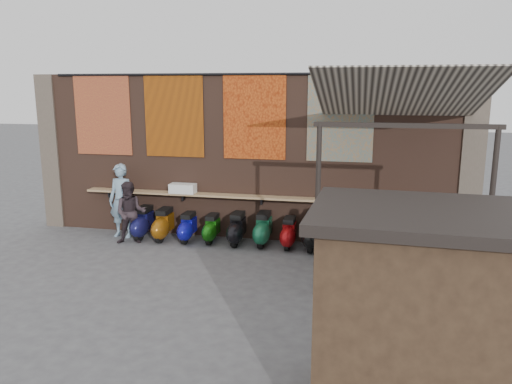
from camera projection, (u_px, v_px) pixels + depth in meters
ground at (214, 274)px, 10.03m from camera, size 70.00×70.00×0.00m
brick_wall at (244, 157)px, 12.19m from camera, size 10.00×0.40×4.00m
pier_left at (54, 152)px, 13.26m from camera, size 0.50×0.50×4.00m
pier_right at (471, 164)px, 11.13m from camera, size 0.50×0.50×4.00m
eating_counter at (241, 196)px, 12.03m from camera, size 8.00×0.32×0.05m
shelf_box at (183, 188)px, 12.27m from camera, size 0.64×0.31×0.23m
tapestry_redgold at (103, 115)px, 12.51m from camera, size 1.50×0.02×2.00m
tapestry_sun at (174, 116)px, 12.12m from camera, size 1.50×0.02×2.00m
tapestry_orange at (254, 117)px, 11.71m from camera, size 1.50×0.02×2.00m
tapestry_multi at (340, 118)px, 11.30m from camera, size 1.50×0.02×2.00m
hang_rail at (242, 74)px, 11.56m from camera, size 9.50×0.06×0.06m
scooter_stool_0 at (143, 223)px, 12.35m from camera, size 0.37×0.82×0.78m
scooter_stool_1 at (164, 225)px, 12.20m from camera, size 0.36×0.81×0.77m
scooter_stool_2 at (188, 228)px, 12.09m from camera, size 0.33×0.73×0.69m
scooter_stool_3 at (212, 229)px, 12.03m from camera, size 0.32×0.71×0.67m
scooter_stool_4 at (237, 229)px, 11.86m from camera, size 0.36×0.79×0.75m
scooter_stool_5 at (263, 229)px, 11.78m from camera, size 0.37×0.82×0.78m
scooter_stool_6 at (289, 233)px, 11.61m from camera, size 0.33×0.74×0.71m
scooter_stool_7 at (312, 232)px, 11.49m from camera, size 0.40×0.88×0.84m
scooter_stool_8 at (337, 235)px, 11.35m from camera, size 0.37×0.83×0.79m
scooter_stool_9 at (364, 236)px, 11.23m from camera, size 0.39×0.86×0.82m
scooter_stool_10 at (392, 239)px, 11.17m from camera, size 0.33×0.73×0.70m
diner_left at (122, 201)px, 12.36m from camera, size 0.70×0.48×1.85m
diner_right at (131, 213)px, 11.86m from camera, size 0.86×0.75×1.51m
shopper_navy at (344, 239)px, 9.53m from camera, size 1.07×0.72×1.69m
shopper_grey at (429, 245)px, 8.94m from camera, size 1.35×1.15×1.82m
shopper_tan at (364, 239)px, 9.47m from camera, size 1.00×0.89×1.73m
market_stall at (419, 322)px, 5.49m from camera, size 2.21×1.70×2.32m
stall_roof at (427, 215)px, 5.23m from camera, size 2.48×1.95×0.12m
stall_sign at (418, 253)px, 6.17m from camera, size 1.20×0.09×0.50m
stall_shelf at (413, 316)px, 6.34m from camera, size 1.78×0.18×0.06m
awning_canvas at (401, 95)px, 9.43m from camera, size 3.20×3.28×0.97m
awning_ledger at (398, 75)px, 10.87m from camera, size 3.30×0.08×0.12m
awning_header at (406, 126)px, 8.09m from camera, size 3.00×0.08×0.08m
awning_post_left at (317, 212)px, 8.70m from camera, size 0.09×0.09×3.10m
awning_post_right at (489, 221)px, 8.13m from camera, size 0.09×0.09×3.10m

